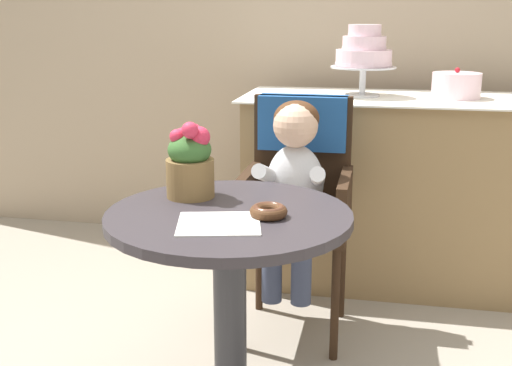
{
  "coord_description": "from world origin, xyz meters",
  "views": [
    {
      "loc": [
        0.43,
        -1.72,
        1.28
      ],
      "look_at": [
        0.05,
        0.15,
        0.77
      ],
      "focal_mm": 44.86,
      "sensor_mm": 36.0,
      "label": 1
    }
  ],
  "objects": [
    {
      "name": "cafe_table",
      "position": [
        0.0,
        0.0,
        0.51
      ],
      "size": [
        0.72,
        0.72,
        0.72
      ],
      "color": "#332D33",
      "rests_on": "ground"
    },
    {
      "name": "wicker_chair",
      "position": [
        0.1,
        0.76,
        0.64
      ],
      "size": [
        0.42,
        0.45,
        0.95
      ],
      "rotation": [
        0.0,
        0.0,
        -0.02
      ],
      "color": "#332114",
      "rests_on": "ground"
    },
    {
      "name": "seated_child",
      "position": [
        0.1,
        0.6,
        0.68
      ],
      "size": [
        0.27,
        0.32,
        0.73
      ],
      "color": "silver",
      "rests_on": "ground"
    },
    {
      "name": "paper_napkin",
      "position": [
        0.0,
        -0.11,
        0.72
      ],
      "size": [
        0.27,
        0.25,
        0.0
      ],
      "primitive_type": "cube",
      "rotation": [
        0.0,
        0.0,
        0.23
      ],
      "color": "white",
      "rests_on": "cafe_table"
    },
    {
      "name": "donut_front",
      "position": [
        0.12,
        -0.03,
        0.74
      ],
      "size": [
        0.11,
        0.11,
        0.04
      ],
      "color": "#4C2D19",
      "rests_on": "cafe_table"
    },
    {
      "name": "flower_vase",
      "position": [
        -0.15,
        0.13,
        0.83
      ],
      "size": [
        0.15,
        0.15,
        0.24
      ],
      "color": "brown",
      "rests_on": "cafe_table"
    },
    {
      "name": "display_counter",
      "position": [
        0.55,
        1.3,
        0.45
      ],
      "size": [
        1.56,
        0.62,
        0.9
      ],
      "color": "#93754C",
      "rests_on": "ground"
    },
    {
      "name": "tiered_cake_stand",
      "position": [
        0.32,
        1.3,
        1.1
      ],
      "size": [
        0.3,
        0.3,
        0.33
      ],
      "color": "silver",
      "rests_on": "display_counter"
    },
    {
      "name": "round_layer_cake",
      "position": [
        0.74,
        1.32,
        0.96
      ],
      "size": [
        0.22,
        0.22,
        0.14
      ],
      "color": "silver",
      "rests_on": "display_counter"
    }
  ]
}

